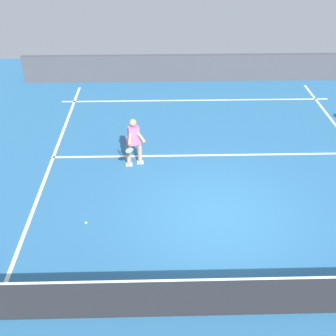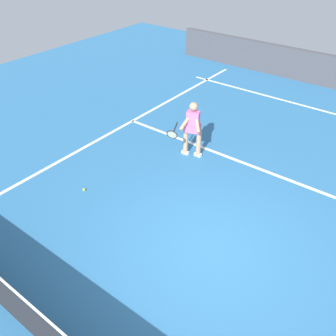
# 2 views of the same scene
# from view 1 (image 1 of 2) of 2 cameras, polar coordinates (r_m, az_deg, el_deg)

# --- Properties ---
(ground_plane) EXTENTS (26.16, 26.16, 0.00)m
(ground_plane) POSITION_cam_1_polar(r_m,az_deg,el_deg) (11.71, 6.51, -6.18)
(ground_plane) COLOR teal
(court_back_wall) EXTENTS (14.81, 0.24, 1.18)m
(court_back_wall) POSITION_cam_1_polar(r_m,az_deg,el_deg) (20.04, 3.12, 12.73)
(court_back_wall) COLOR #47474C
(court_back_wall) RESTS_ON ground
(baseline_marking) EXTENTS (10.81, 0.10, 0.01)m
(baseline_marking) POSITION_cam_1_polar(r_m,az_deg,el_deg) (18.21, 3.57, 8.70)
(baseline_marking) COLOR white
(baseline_marking) RESTS_ON ground
(service_line_marking) EXTENTS (9.81, 0.10, 0.01)m
(service_line_marking) POSITION_cam_1_polar(r_m,az_deg,el_deg) (14.29, 4.97, 1.66)
(service_line_marking) COLOR white
(service_line_marking) RESTS_ON ground
(sideline_right_marking) EXTENTS (0.10, 18.13, 0.01)m
(sideline_right_marking) POSITION_cam_1_polar(r_m,az_deg,el_deg) (12.07, -17.36, -6.30)
(sideline_right_marking) COLOR white
(sideline_right_marking) RESTS_ON ground
(court_net) EXTENTS (10.49, 0.08, 1.10)m
(court_net) POSITION_cam_1_polar(r_m,az_deg,el_deg) (9.07, 9.27, -16.03)
(court_net) COLOR #4C4C51
(court_net) RESTS_ON ground
(tennis_player) EXTENTS (0.66, 1.09, 1.55)m
(tennis_player) POSITION_cam_1_polar(r_m,az_deg,el_deg) (13.35, -4.44, 3.50)
(tennis_player) COLOR tan
(tennis_player) RESTS_ON ground
(tennis_ball_near) EXTENTS (0.07, 0.07, 0.07)m
(tennis_ball_near) POSITION_cam_1_polar(r_m,az_deg,el_deg) (11.56, -10.51, -6.95)
(tennis_ball_near) COLOR #D1E533
(tennis_ball_near) RESTS_ON ground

